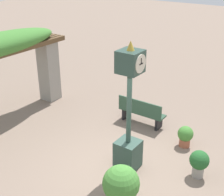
% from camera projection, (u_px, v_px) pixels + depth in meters
% --- Properties ---
extents(ground_plane, '(60.00, 60.00, 0.00)m').
position_uv_depth(ground_plane, '(120.00, 169.00, 8.09)').
color(ground_plane, '#7F6B5B').
extents(pedestal_clock, '(0.57, 0.57, 3.36)m').
position_uv_depth(pedestal_clock, '(129.00, 120.00, 7.62)').
color(pedestal_clock, '#2D473D').
rests_on(pedestal_clock, ground).
extents(potted_plant_near_left, '(0.49, 0.49, 0.73)m').
position_uv_depth(potted_plant_near_left, '(199.00, 162.00, 7.66)').
color(potted_plant_near_left, gray).
rests_on(potted_plant_near_left, ground).
extents(potted_plant_near_right, '(0.81, 0.81, 1.04)m').
position_uv_depth(potted_plant_near_right, '(121.00, 185.00, 6.65)').
color(potted_plant_near_right, brown).
rests_on(potted_plant_near_right, ground).
extents(potted_plant_far_left, '(0.45, 0.45, 0.63)m').
position_uv_depth(potted_plant_far_left, '(185.00, 135.00, 8.93)').
color(potted_plant_far_left, '#9E563D').
rests_on(potted_plant_far_left, ground).
extents(park_bench, '(0.42, 1.55, 0.89)m').
position_uv_depth(park_bench, '(141.00, 112.00, 10.08)').
color(park_bench, '#2D4C38').
rests_on(park_bench, ground).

